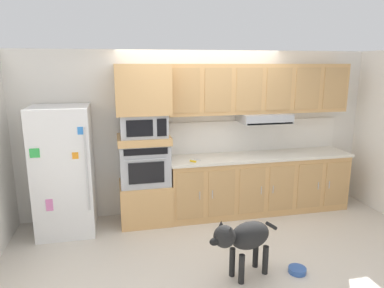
{
  "coord_description": "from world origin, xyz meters",
  "views": [
    {
      "loc": [
        -1.3,
        -4.17,
        2.3
      ],
      "look_at": [
        -0.25,
        0.55,
        1.19
      ],
      "focal_mm": 32.84,
      "sensor_mm": 36.0,
      "label": 1
    }
  ],
  "objects_px": {
    "refrigerator": "(64,171)",
    "dog_food_bowl": "(297,270)",
    "screwdriver": "(193,161)",
    "microwave": "(143,125)",
    "dog": "(244,238)",
    "built_in_oven": "(144,163)"
  },
  "relations": [
    {
      "from": "refrigerator",
      "to": "dog_food_bowl",
      "type": "distance_m",
      "value": 3.23
    },
    {
      "from": "refrigerator",
      "to": "screwdriver",
      "type": "height_order",
      "value": "refrigerator"
    },
    {
      "from": "dog_food_bowl",
      "to": "microwave",
      "type": "bearing_deg",
      "value": 131.71
    },
    {
      "from": "dog",
      "to": "dog_food_bowl",
      "type": "distance_m",
      "value": 0.77
    },
    {
      "from": "built_in_oven",
      "to": "screwdriver",
      "type": "distance_m",
      "value": 0.71
    },
    {
      "from": "refrigerator",
      "to": "dog_food_bowl",
      "type": "relative_size",
      "value": 8.8
    },
    {
      "from": "refrigerator",
      "to": "dog_food_bowl",
      "type": "height_order",
      "value": "refrigerator"
    },
    {
      "from": "screwdriver",
      "to": "microwave",
      "type": "bearing_deg",
      "value": 166.12
    },
    {
      "from": "dog",
      "to": "screwdriver",
      "type": "bearing_deg",
      "value": -100.75
    },
    {
      "from": "built_in_oven",
      "to": "screwdriver",
      "type": "relative_size",
      "value": 4.15
    },
    {
      "from": "microwave",
      "to": "screwdriver",
      "type": "bearing_deg",
      "value": -13.88
    },
    {
      "from": "dog_food_bowl",
      "to": "screwdriver",
      "type": "bearing_deg",
      "value": 118.66
    },
    {
      "from": "refrigerator",
      "to": "built_in_oven",
      "type": "distance_m",
      "value": 1.1
    },
    {
      "from": "built_in_oven",
      "to": "microwave",
      "type": "height_order",
      "value": "microwave"
    },
    {
      "from": "microwave",
      "to": "dog_food_bowl",
      "type": "distance_m",
      "value": 2.71
    },
    {
      "from": "refrigerator",
      "to": "screwdriver",
      "type": "bearing_deg",
      "value": -3.27
    },
    {
      "from": "built_in_oven",
      "to": "dog_food_bowl",
      "type": "height_order",
      "value": "built_in_oven"
    },
    {
      "from": "dog",
      "to": "dog_food_bowl",
      "type": "bearing_deg",
      "value": 155.17
    },
    {
      "from": "microwave",
      "to": "screwdriver",
      "type": "height_order",
      "value": "microwave"
    },
    {
      "from": "screwdriver",
      "to": "dog_food_bowl",
      "type": "bearing_deg",
      "value": -61.34
    },
    {
      "from": "built_in_oven",
      "to": "microwave",
      "type": "distance_m",
      "value": 0.56
    },
    {
      "from": "dog",
      "to": "built_in_oven",
      "type": "bearing_deg",
      "value": -80.56
    }
  ]
}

